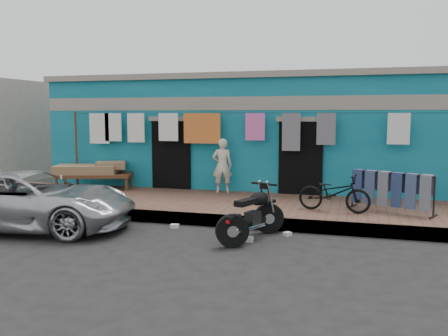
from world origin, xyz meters
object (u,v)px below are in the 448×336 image
seated_person (222,166)px  charpoy (95,176)px  bicycle (334,189)px  jeans_rack (391,191)px  motorcycle (252,213)px  car (29,199)px

seated_person → charpoy: 3.56m
bicycle → jeans_rack: (1.14, 0.28, -0.05)m
charpoy → seated_person: bearing=5.5°
motorcycle → car: bearing=-154.9°
motorcycle → jeans_rack: size_ratio=0.91×
car → motorcycle: (4.42, 0.40, -0.10)m
bicycle → motorcycle: bicycle is taller
jeans_rack → motorcycle: bearing=-140.6°
bicycle → motorcycle: bearing=152.8°
seated_person → charpoy: seated_person is taller
bicycle → seated_person: bearing=70.4°
bicycle → jeans_rack: bicycle is taller
car → motorcycle: bearing=-94.4°
seated_person → bicycle: 3.37m
charpoy → jeans_rack: size_ratio=1.28×
car → bicycle: 6.18m
motorcycle → charpoy: 5.96m
car → bicycle: bicycle is taller
bicycle → charpoy: bearing=88.5°
car → bicycle: bearing=-79.0°
motorcycle → charpoy: bearing=168.4°
bicycle → motorcycle: size_ratio=0.91×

